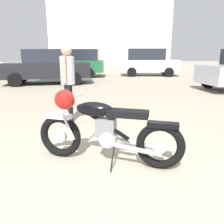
# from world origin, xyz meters

# --- Properties ---
(ground_plane) EXTENTS (80.00, 80.00, 0.00)m
(ground_plane) POSITION_xyz_m (0.00, 0.00, 0.00)
(ground_plane) COLOR tan
(vintage_motorcycle) EXTENTS (1.99, 0.87, 1.07)m
(vintage_motorcycle) POSITION_xyz_m (-0.18, 0.38, 0.49)
(vintage_motorcycle) COLOR black
(vintage_motorcycle) RESTS_ON ground_plane
(bystander) EXTENTS (0.30, 0.45, 1.66)m
(bystander) POSITION_xyz_m (-0.81, 2.32, 1.02)
(bystander) COLOR black
(bystander) RESTS_ON ground_plane
(pale_sedan_back) EXTENTS (4.86, 2.35, 1.74)m
(pale_sedan_back) POSITION_xyz_m (-1.70, 12.53, 0.94)
(pale_sedan_back) COLOR black
(pale_sedan_back) RESTS_ON ground_plane
(silver_sedan_mid) EXTENTS (4.34, 2.21, 1.67)m
(silver_sedan_mid) POSITION_xyz_m (-2.49, 9.12, 0.84)
(silver_sedan_mid) COLOR black
(silver_sedan_mid) RESTS_ON ground_plane
(blue_hatchback_right) EXTENTS (4.10, 2.25, 1.78)m
(blue_hatchback_right) POSITION_xyz_m (3.59, 12.77, 0.92)
(blue_hatchback_right) COLOR black
(blue_hatchback_right) RESTS_ON ground_plane
(industrial_building) EXTENTS (16.02, 10.66, 19.15)m
(industrial_building) POSITION_xyz_m (2.18, 30.61, 4.69)
(industrial_building) COLOR beige
(industrial_building) RESTS_ON ground_plane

